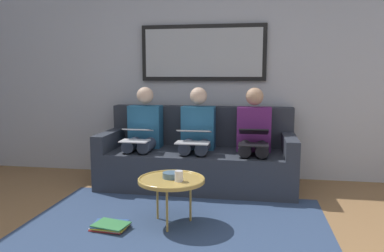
# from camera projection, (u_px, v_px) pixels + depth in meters

# --- Properties ---
(wall_rear) EXTENTS (6.00, 0.12, 2.60)m
(wall_rear) POSITION_uv_depth(u_px,v_px,m) (204.00, 73.00, 4.71)
(wall_rear) COLOR #B7BCC6
(wall_rear) RESTS_ON ground_plane
(area_rug) EXTENTS (2.60, 1.80, 0.01)m
(area_rug) POSITION_uv_depth(u_px,v_px,m) (175.00, 226.00, 3.18)
(area_rug) COLOR #33476B
(area_rug) RESTS_ON ground_plane
(couch) EXTENTS (2.20, 0.90, 0.90)m
(couch) POSITION_uv_depth(u_px,v_px,m) (198.00, 158.00, 4.37)
(couch) COLOR #2D333D
(couch) RESTS_ON ground_plane
(framed_mirror) EXTENTS (1.54, 0.05, 0.69)m
(framed_mirror) POSITION_uv_depth(u_px,v_px,m) (203.00, 53.00, 4.58)
(framed_mirror) COLOR black
(coffee_table) EXTENTS (0.57, 0.57, 0.41)m
(coffee_table) POSITION_uv_depth(u_px,v_px,m) (171.00, 180.00, 3.18)
(coffee_table) COLOR tan
(coffee_table) RESTS_ON ground_plane
(cup) EXTENTS (0.07, 0.07, 0.09)m
(cup) POSITION_uv_depth(u_px,v_px,m) (179.00, 176.00, 3.10)
(cup) COLOR silver
(cup) RESTS_ON coffee_table
(bowl) EXTENTS (0.15, 0.15, 0.05)m
(bowl) POSITION_uv_depth(u_px,v_px,m) (171.00, 175.00, 3.20)
(bowl) COLOR slate
(bowl) RESTS_ON coffee_table
(person_left) EXTENTS (0.38, 0.58, 1.14)m
(person_left) POSITION_uv_depth(u_px,v_px,m) (254.00, 136.00, 4.16)
(person_left) COLOR #66236B
(person_left) RESTS_ON couch
(laptop_black) EXTENTS (0.31, 0.37, 0.16)m
(laptop_black) POSITION_uv_depth(u_px,v_px,m) (254.00, 137.00, 3.93)
(laptop_black) COLOR black
(person_middle) EXTENTS (0.38, 0.58, 1.14)m
(person_middle) POSITION_uv_depth(u_px,v_px,m) (197.00, 134.00, 4.26)
(person_middle) COLOR #235B84
(person_middle) RESTS_ON couch
(laptop_silver) EXTENTS (0.36, 0.32, 0.14)m
(laptop_silver) POSITION_uv_depth(u_px,v_px,m) (194.00, 136.00, 4.02)
(laptop_silver) COLOR silver
(person_right) EXTENTS (0.38, 0.58, 1.14)m
(person_right) POSITION_uv_depth(u_px,v_px,m) (143.00, 133.00, 4.37)
(person_right) COLOR #235B84
(person_right) RESTS_ON couch
(laptop_white) EXTENTS (0.31, 0.32, 0.14)m
(laptop_white) POSITION_uv_depth(u_px,v_px,m) (136.00, 135.00, 4.12)
(laptop_white) COLOR white
(magazine_stack) EXTENTS (0.33, 0.27, 0.05)m
(magazine_stack) POSITION_uv_depth(u_px,v_px,m) (110.00, 226.00, 3.12)
(magazine_stack) COLOR red
(magazine_stack) RESTS_ON ground_plane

